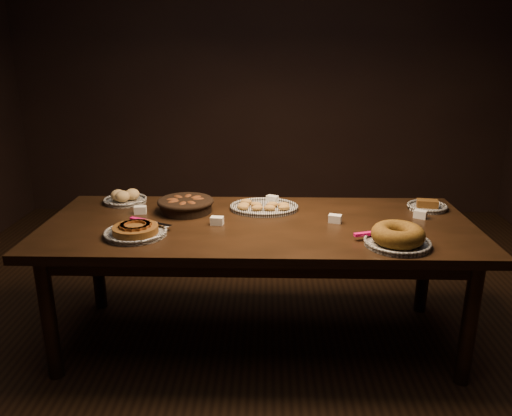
{
  "coord_description": "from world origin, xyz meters",
  "views": [
    {
      "loc": [
        0.05,
        -2.63,
        1.69
      ],
      "look_at": [
        -0.02,
        0.05,
        0.82
      ],
      "focal_mm": 35.0,
      "sensor_mm": 36.0,
      "label": 1
    }
  ],
  "objects_px": {
    "madeleine_platter": "(264,207)",
    "bundt_cake_plate": "(398,237)",
    "apple_tart_plate": "(136,231)",
    "buffet_table": "(259,235)"
  },
  "relations": [
    {
      "from": "apple_tart_plate",
      "to": "madeleine_platter",
      "type": "bearing_deg",
      "value": 18.27
    },
    {
      "from": "apple_tart_plate",
      "to": "buffet_table",
      "type": "bearing_deg",
      "value": 2.46
    },
    {
      "from": "madeleine_platter",
      "to": "buffet_table",
      "type": "bearing_deg",
      "value": -82.36
    },
    {
      "from": "apple_tart_plate",
      "to": "bundt_cake_plate",
      "type": "relative_size",
      "value": 0.95
    },
    {
      "from": "bundt_cake_plate",
      "to": "apple_tart_plate",
      "type": "bearing_deg",
      "value": -172.73
    },
    {
      "from": "madeleine_platter",
      "to": "bundt_cake_plate",
      "type": "bearing_deg",
      "value": -25.95
    },
    {
      "from": "buffet_table",
      "to": "madeleine_platter",
      "type": "bearing_deg",
      "value": 83.86
    },
    {
      "from": "madeleine_platter",
      "to": "apple_tart_plate",
      "type": "bearing_deg",
      "value": -132.28
    },
    {
      "from": "buffet_table",
      "to": "apple_tart_plate",
      "type": "distance_m",
      "value": 0.68
    },
    {
      "from": "buffet_table",
      "to": "bundt_cake_plate",
      "type": "distance_m",
      "value": 0.77
    }
  ]
}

